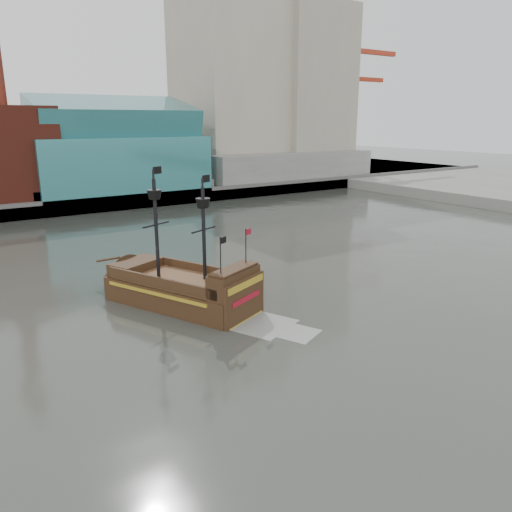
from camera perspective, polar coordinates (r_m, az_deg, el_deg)
ground at (r=32.34m, az=10.19°, el=-12.44°), size 400.00×400.00×0.00m
promenade_far at (r=114.90m, az=-23.67°, el=7.09°), size 220.00×60.00×2.00m
seawall at (r=86.27m, az=-19.95°, el=5.32°), size 220.00×1.00×2.60m
skyline at (r=108.28m, az=-21.43°, el=19.44°), size 149.00×45.00×62.00m
crane_a at (r=142.34m, az=10.59°, el=16.77°), size 22.50×4.00×32.25m
crane_b at (r=156.15m, az=10.49°, el=15.32°), size 19.10×4.00×26.25m
pirate_ship at (r=41.85m, az=-8.31°, el=-4.13°), size 10.99×16.86×12.20m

